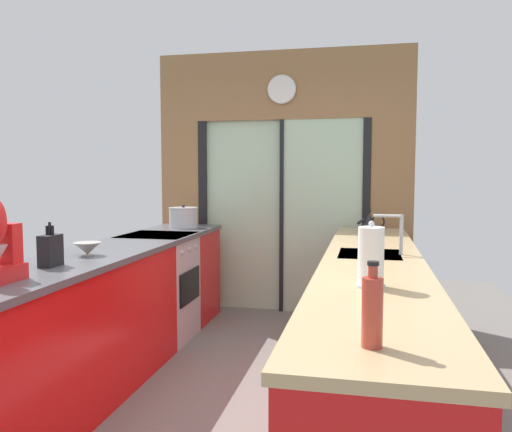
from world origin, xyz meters
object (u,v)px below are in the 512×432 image
kettle (370,222)px  soap_bottle (372,310)px  stock_pot (183,217)px  mixing_bowl_far (87,249)px  oven_range (158,287)px  paper_towel_roll (371,257)px  knife_block (50,250)px

kettle → soap_bottle: 3.11m
stock_pot → mixing_bowl_far: bearing=-90.0°
oven_range → paper_towel_roll: (1.80, -1.72, 0.60)m
oven_range → kettle: bearing=16.3°
kettle → oven_range: bearing=-163.7°
mixing_bowl_far → stock_pot: (-0.00, 1.78, 0.05)m
knife_block → oven_range: bearing=90.7°
mixing_bowl_far → paper_towel_roll: paper_towel_roll is taller
stock_pot → paper_towel_roll: size_ratio=0.91×
mixing_bowl_far → paper_towel_roll: size_ratio=0.56×
knife_block → kettle: bearing=49.6°
soap_bottle → oven_range: bearing=124.9°
oven_range → soap_bottle: bearing=-55.1°
paper_towel_roll → kettle: bearing=89.9°
knife_block → paper_towel_roll: size_ratio=0.82×
mixing_bowl_far → knife_block: 0.40m
oven_range → paper_towel_roll: paper_towel_roll is taller
oven_range → soap_bottle: size_ratio=3.47×
oven_range → mixing_bowl_far: size_ratio=5.28×
soap_bottle → knife_block: bearing=150.3°
knife_block → soap_bottle: bearing=-29.7°
oven_range → stock_pot: size_ratio=3.26×
kettle → soap_bottle: soap_bottle is taller
mixing_bowl_far → kettle: bearing=43.6°
kettle → soap_bottle: size_ratio=0.93×
oven_range → soap_bottle: soap_bottle is taller
paper_towel_roll → stock_pot: bearing=127.4°
soap_bottle → mixing_bowl_far: bearing=141.6°
knife_block → stock_pot: knife_block is taller
soap_bottle → paper_towel_roll: bearing=90.0°
oven_range → soap_bottle: 3.20m
stock_pot → soap_bottle: 3.65m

